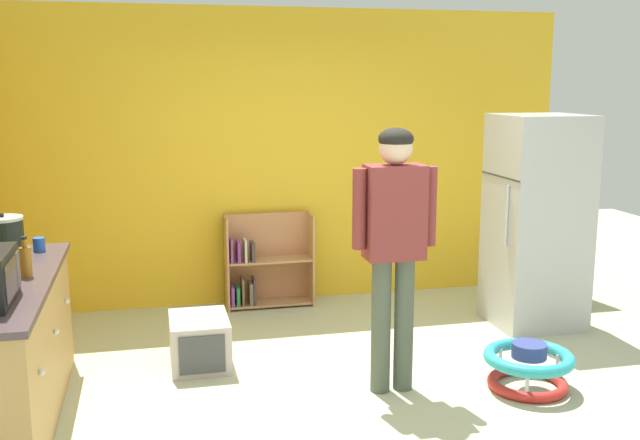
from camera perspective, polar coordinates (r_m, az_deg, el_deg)
ground_plane at (r=5.00m, az=3.14°, el=-13.53°), size 12.00×12.00×0.00m
back_wall at (r=6.86m, az=-2.20°, el=4.88°), size 5.20×0.06×2.70m
kitchen_counter at (r=4.86m, az=-23.43°, el=-9.43°), size 0.65×1.97×0.90m
refrigerator at (r=6.42m, az=16.44°, el=-0.11°), size 0.73×0.68×1.78m
bookshelf at (r=6.80m, az=-4.42°, el=-3.63°), size 0.80×0.28×0.85m
standing_person at (r=4.79m, az=5.76°, el=-1.12°), size 0.57×0.23×1.76m
baby_walker at (r=5.25m, az=15.84°, el=-10.84°), size 0.60×0.60×0.32m
pet_carrier at (r=5.51m, az=-9.32°, el=-9.28°), size 0.42×0.55×0.36m
crock_pot at (r=5.25m, az=-23.34°, el=-1.27°), size 0.27×0.27×0.31m
amber_bottle at (r=4.72m, az=-21.85°, el=-2.94°), size 0.07×0.07×0.25m
yellow_cup at (r=4.75m, az=-23.44°, el=-3.63°), size 0.08×0.08×0.09m
blue_cup at (r=5.40m, az=-20.94°, el=-1.78°), size 0.08×0.08×0.09m
white_cup at (r=5.58m, az=-22.87°, el=-1.52°), size 0.08×0.08×0.09m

